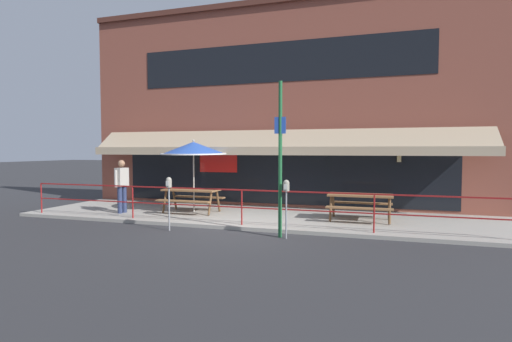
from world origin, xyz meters
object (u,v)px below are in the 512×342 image
object	(u,v)px
picnic_table_left	(191,194)
parking_meter_far	(286,191)
pedestrian_walking	(122,183)
picnic_table_centre	(360,200)
parking_meter_near	(169,187)
street_sign_pole	(280,158)
patio_umbrella_left	(194,149)

from	to	relation	value
picnic_table_left	parking_meter_far	distance (m)	4.44
pedestrian_walking	picnic_table_left	bearing A→B (deg)	19.88
picnic_table_centre	parking_meter_near	bearing A→B (deg)	-152.36
pedestrian_walking	parking_meter_near	size ratio (longest dim) A/B	1.20
parking_meter_far	street_sign_pole	distance (m)	0.83
picnic_table_centre	patio_umbrella_left	world-z (taller)	patio_umbrella_left
picnic_table_left	patio_umbrella_left	xyz separation A→B (m)	(-0.00, 0.17, 1.47)
picnic_table_left	picnic_table_centre	world-z (taller)	same
patio_umbrella_left	pedestrian_walking	size ratio (longest dim) A/B	1.39
picnic_table_centre	pedestrian_walking	xyz separation A→B (m)	(-7.41, -0.86, 0.35)
parking_meter_near	street_sign_pole	world-z (taller)	street_sign_pole
patio_umbrella_left	parking_meter_near	distance (m)	2.81
picnic_table_left	parking_meter_near	bearing A→B (deg)	-76.91
picnic_table_left	street_sign_pole	world-z (taller)	street_sign_pole
picnic_table_left	pedestrian_walking	world-z (taller)	pedestrian_walking
parking_meter_near	picnic_table_left	bearing A→B (deg)	103.09
picnic_table_left	pedestrian_walking	size ratio (longest dim) A/B	1.05
pedestrian_walking	parking_meter_near	distance (m)	3.11
picnic_table_left	patio_umbrella_left	distance (m)	1.48
picnic_table_left	parking_meter_far	bearing A→B (deg)	-32.58
patio_umbrella_left	street_sign_pole	xyz separation A→B (m)	(3.54, -2.44, -0.23)
parking_meter_near	parking_meter_far	bearing A→B (deg)	0.12
parking_meter_far	pedestrian_walking	bearing A→B (deg)	164.45
pedestrian_walking	parking_meter_far	distance (m)	6.04
parking_meter_far	patio_umbrella_left	bearing A→B (deg)	145.56
picnic_table_centre	street_sign_pole	world-z (taller)	street_sign_pole
parking_meter_near	street_sign_pole	size ratio (longest dim) A/B	0.38
picnic_table_left	picnic_table_centre	distance (m)	5.31
patio_umbrella_left	pedestrian_walking	distance (m)	2.56
pedestrian_walking	parking_meter_near	bearing A→B (deg)	-31.51
picnic_table_left	street_sign_pole	size ratio (longest dim) A/B	0.48
picnic_table_centre	patio_umbrella_left	xyz separation A→B (m)	(-5.31, 0.07, 1.47)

